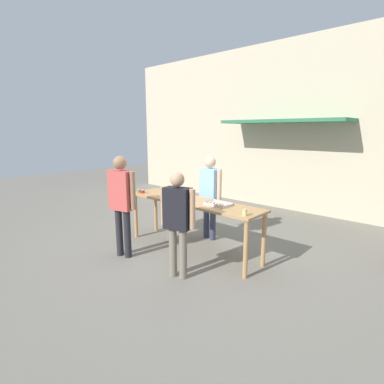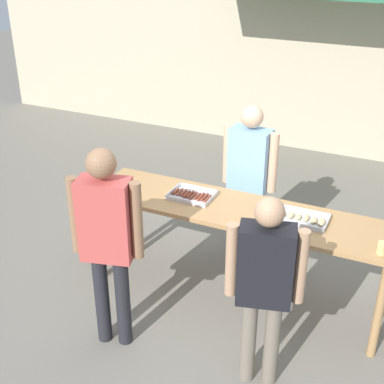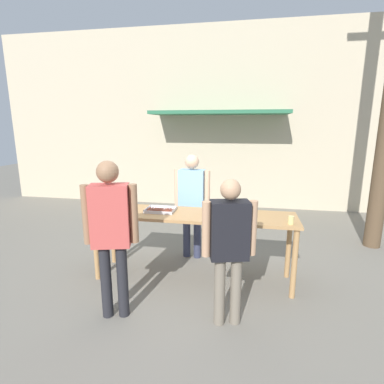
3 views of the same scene
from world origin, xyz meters
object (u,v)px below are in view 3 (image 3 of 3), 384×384
(food_tray_buns, at_px, (236,214))
(condiment_jar_mustard, at_px, (100,211))
(food_tray_sausages, at_px, (161,210))
(person_customer_with_cup, at_px, (229,241))
(person_server_behind_table, at_px, (192,197))
(beer_cup, at_px, (291,220))
(condiment_jar_ketchup, at_px, (107,211))
(person_customer_holding_hotdog, at_px, (111,226))

(food_tray_buns, xyz_separation_m, condiment_jar_mustard, (-1.82, -0.25, 0.02))
(food_tray_sausages, distance_m, person_customer_with_cup, 1.38)
(food_tray_sausages, bearing_deg, person_customer_with_cup, -43.14)
(person_server_behind_table, relative_size, person_customer_with_cup, 1.05)
(beer_cup, bearing_deg, condiment_jar_mustard, 179.93)
(condiment_jar_ketchup, xyz_separation_m, person_customer_with_cup, (1.68, -0.70, -0.03))
(condiment_jar_mustard, bearing_deg, person_customer_holding_hotdog, -55.91)
(condiment_jar_mustard, xyz_separation_m, condiment_jar_ketchup, (0.10, 0.00, 0.00))
(food_tray_buns, xyz_separation_m, condiment_jar_ketchup, (-1.71, -0.24, 0.02))
(condiment_jar_mustard, distance_m, condiment_jar_ketchup, 0.10)
(person_server_behind_table, distance_m, person_customer_holding_hotdog, 1.78)
(food_tray_buns, distance_m, person_customer_holding_hotdog, 1.65)
(food_tray_buns, bearing_deg, condiment_jar_ketchup, -171.91)
(food_tray_buns, distance_m, beer_cup, 0.71)
(food_tray_sausages, height_order, person_customer_with_cup, person_customer_with_cup)
(condiment_jar_mustard, distance_m, person_customer_holding_hotdog, 0.95)
(condiment_jar_mustard, height_order, person_server_behind_table, person_server_behind_table)
(beer_cup, height_order, person_customer_holding_hotdog, person_customer_holding_hotdog)
(person_customer_with_cup, bearing_deg, condiment_jar_ketchup, -37.20)
(person_customer_holding_hotdog, distance_m, person_customer_with_cup, 1.26)
(condiment_jar_ketchup, bearing_deg, person_customer_holding_hotdog, -61.48)
(condiment_jar_ketchup, bearing_deg, food_tray_sausages, 19.92)
(person_customer_with_cup, bearing_deg, beer_cup, -149.94)
(food_tray_buns, height_order, person_server_behind_table, person_server_behind_table)
(condiment_jar_ketchup, relative_size, person_customer_holding_hotdog, 0.04)
(food_tray_buns, height_order, person_customer_with_cup, person_customer_with_cup)
(food_tray_sausages, xyz_separation_m, beer_cup, (1.70, -0.25, 0.04))
(beer_cup, xyz_separation_m, person_customer_with_cup, (-0.70, -0.69, -0.04))
(condiment_jar_ketchup, xyz_separation_m, person_server_behind_table, (1.00, 0.90, 0.02))
(condiment_jar_ketchup, bearing_deg, person_customer_with_cup, -22.57)
(person_server_behind_table, bearing_deg, food_tray_buns, -38.35)
(condiment_jar_ketchup, height_order, person_server_behind_table, person_server_behind_table)
(person_server_behind_table, relative_size, person_customer_holding_hotdog, 0.95)
(condiment_jar_mustard, bearing_deg, beer_cup, -0.07)
(food_tray_sausages, relative_size, person_customer_holding_hotdog, 0.23)
(food_tray_buns, bearing_deg, beer_cup, -20.57)
(food_tray_sausages, bearing_deg, food_tray_buns, -0.03)
(condiment_jar_mustard, height_order, condiment_jar_ketchup, same)
(condiment_jar_ketchup, bearing_deg, condiment_jar_mustard, -178.48)
(food_tray_buns, height_order, person_customer_holding_hotdog, person_customer_holding_hotdog)
(condiment_jar_mustard, xyz_separation_m, person_customer_with_cup, (1.78, -0.69, -0.03))
(food_tray_sausages, distance_m, person_customer_holding_hotdog, 1.07)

